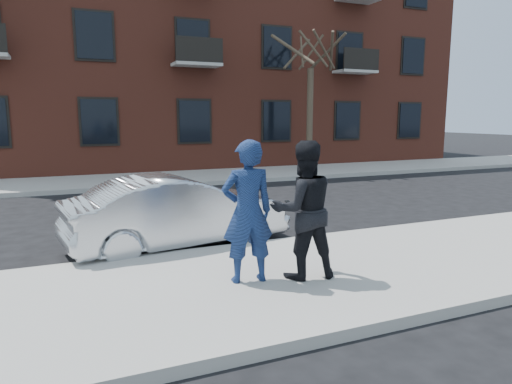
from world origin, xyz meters
name	(u,v)px	position (x,y,z in m)	size (l,w,h in m)	color
ground	(399,261)	(0.00, 0.00, 0.00)	(100.00, 100.00, 0.00)	black
near_sidewalk	(409,261)	(0.00, -0.25, 0.07)	(50.00, 3.50, 0.15)	#9A9892
near_curb	(346,235)	(0.00, 1.55, 0.07)	(50.00, 0.10, 0.15)	#999691
far_sidewalk	(205,177)	(0.00, 11.25, 0.07)	(50.00, 3.50, 0.15)	#9A9892
far_curb	(220,183)	(0.00, 9.45, 0.07)	(50.00, 0.10, 0.15)	#999691
apartment_building	(202,44)	(2.00, 18.00, 6.16)	(24.30, 10.30, 12.30)	brown
street_tree	(311,38)	(4.50, 11.00, 5.52)	(3.60, 3.60, 6.80)	#392F21
silver_sedan	(178,212)	(-3.18, 2.30, 0.67)	(1.42, 4.06, 1.34)	#B7BABF
man_hoodie	(247,212)	(-2.82, -0.22, 1.13)	(0.76, 0.56, 1.95)	navy
man_peacoat	(303,210)	(-2.04, -0.36, 1.12)	(1.03, 0.85, 1.93)	black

